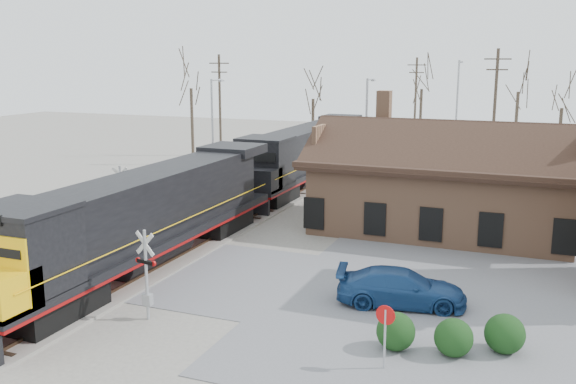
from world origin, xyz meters
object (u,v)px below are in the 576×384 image
depot (443,189)px  locomotive_trailing (303,155)px  locomotive_lead (140,219)px  parked_car (401,288)px

depot → locomotive_trailing: size_ratio=0.71×
locomotive_lead → locomotive_trailing: 21.61m
locomotive_trailing → parked_car: (12.26, -21.39, -1.74)m
locomotive_trailing → parked_car: size_ratio=4.12×
locomotive_lead → parked_car: size_ratio=4.12×
locomotive_lead → locomotive_trailing: (0.00, 21.61, -0.00)m
locomotive_lead → locomotive_trailing: size_ratio=1.00×
locomotive_lead → depot: bearing=46.7°
depot → parked_car: bearing=-88.8°
parked_car → depot: bearing=-10.3°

